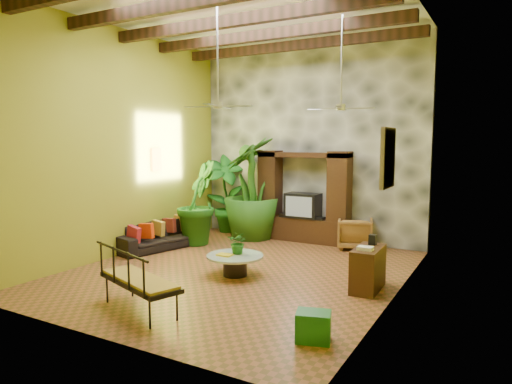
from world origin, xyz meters
The scene contains 23 objects.
ground centered at (0.00, 0.00, 0.00)m, with size 7.00×7.00×0.00m, color brown.
ceiling centered at (0.00, 0.00, 5.00)m, with size 6.00×7.00×0.02m, color silver.
back_wall centered at (0.00, 3.50, 2.50)m, with size 6.00×0.02×5.00m, color #9E9B24.
left_wall centered at (-3.00, 0.00, 2.50)m, with size 0.02×7.00×5.00m, color #9E9B24.
right_wall centered at (3.00, 0.00, 2.50)m, with size 0.02×7.00×5.00m, color #9E9B24.
stone_accent_wall centered at (0.00, 3.44, 2.50)m, with size 5.98×0.10×4.98m, color #3D4145.
ceiling_beams centered at (0.00, 0.00, 4.78)m, with size 5.95×5.36×0.22m.
entertainment_center centered at (0.00, 3.14, 0.97)m, with size 2.40×0.55×2.30m.
ceiling_fan_front centered at (-0.20, -0.40, 3.40)m, with size 1.28×1.28×1.86m.
ceiling_fan_back centered at (1.60, 1.20, 3.40)m, with size 1.28×1.28×1.86m.
wall_art_mask centered at (-2.96, 1.00, 2.10)m, with size 0.06×0.32×0.55m, color yellow.
wall_art_painting centered at (2.96, -0.60, 2.30)m, with size 0.06×0.70×0.90m, color #2A589B.
sofa centered at (-2.65, 0.67, 0.31)m, with size 2.11×0.83×0.62m, color black.
wicker_armchair centered at (1.42, 2.95, 0.37)m, with size 0.78×0.81×0.73m, color olive.
tall_plant_a centered at (-2.37, 3.15, 1.12)m, with size 1.18×0.80×2.25m, color #196120.
tall_plant_b centered at (-2.18, 1.58, 1.04)m, with size 1.14×0.92×2.08m, color #1E5C18.
tall_plant_c centered at (-1.31, 2.78, 1.32)m, with size 1.48×1.48×2.64m, color #296119.
coffee_table centered at (0.09, -0.29, 0.26)m, with size 1.08×1.08×0.40m.
centerpiece_plant centered at (0.09, -0.17, 0.62)m, with size 0.40×0.34×0.44m, color #1E5A17.
yellow_tray centered at (-0.06, -0.43, 0.41)m, with size 0.27×0.20×0.03m, color gold.
iron_bench centered at (-0.20, -2.61, 0.53)m, with size 1.70×1.09×0.57m.
side_console centered at (2.52, 0.12, 0.37)m, with size 0.42×0.92×0.74m, color #3A1F12.
green_bin centered at (2.47, -2.23, 0.19)m, with size 0.44×0.33×0.38m, color #1F7629.
Camera 1 is at (4.56, -7.47, 2.55)m, focal length 32.00 mm.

